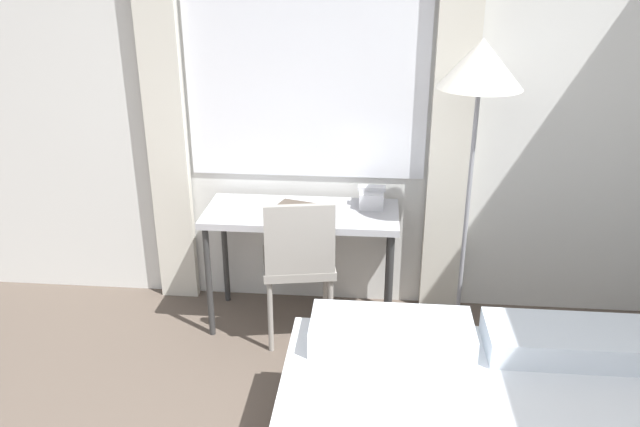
{
  "coord_description": "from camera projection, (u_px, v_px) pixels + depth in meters",
  "views": [
    {
      "loc": [
        0.28,
        -0.76,
        2.08
      ],
      "look_at": [
        0.01,
        2.16,
        0.88
      ],
      "focal_mm": 35.0,
      "sensor_mm": 36.0,
      "label": 1
    }
  ],
  "objects": [
    {
      "name": "standing_lamp",
      "position": [
        480.0,
        81.0,
        3.1
      ],
      "size": [
        0.43,
        0.43,
        1.73
      ],
      "color": "#4C4C51",
      "rests_on": "ground_plane"
    },
    {
      "name": "desk",
      "position": [
        302.0,
        222.0,
        3.63
      ],
      "size": [
        1.12,
        0.48,
        0.73
      ],
      "color": "#B2B2B7",
      "rests_on": "ground_plane"
    },
    {
      "name": "book",
      "position": [
        299.0,
        209.0,
        3.6
      ],
      "size": [
        0.31,
        0.26,
        0.02
      ],
      "rotation": [
        0.0,
        0.0,
        -0.3
      ],
      "color": "#4C4238",
      "rests_on": "desk"
    },
    {
      "name": "telephone",
      "position": [
        372.0,
        197.0,
        3.66
      ],
      "size": [
        0.16,
        0.18,
        0.12
      ],
      "color": "silver",
      "rests_on": "desk"
    },
    {
      "name": "wall_back_with_window",
      "position": [
        327.0,
        93.0,
        3.66
      ],
      "size": [
        5.07,
        0.13,
        2.7
      ],
      "color": "silver",
      "rests_on": "ground_plane"
    },
    {
      "name": "desk_chair",
      "position": [
        299.0,
        259.0,
        3.5
      ],
      "size": [
        0.47,
        0.47,
        0.89
      ],
      "rotation": [
        0.0,
        0.0,
        0.18
      ],
      "color": "gray",
      "rests_on": "ground_plane"
    }
  ]
}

